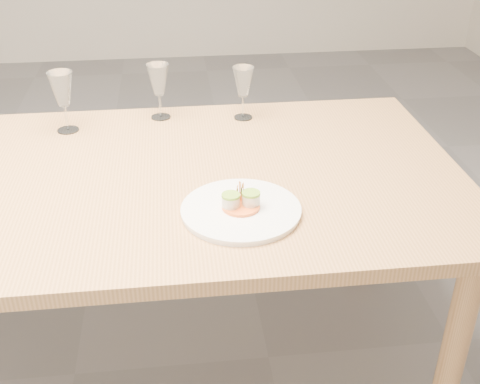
{
  "coord_description": "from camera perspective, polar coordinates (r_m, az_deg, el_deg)",
  "views": [
    {
      "loc": [
        0.39,
        -1.51,
        1.56
      ],
      "look_at": [
        0.54,
        -0.21,
        0.8
      ],
      "focal_mm": 45.0,
      "sensor_mm": 36.0,
      "label": 1
    }
  ],
  "objects": [
    {
      "name": "wine_glass_1",
      "position": [
        2.04,
        -7.75,
        10.41
      ],
      "size": [
        0.08,
        0.08,
        0.19
      ],
      "color": "white",
      "rests_on": "dining_table"
    },
    {
      "name": "ground",
      "position": [
        2.2,
        -15.42,
        -16.31
      ],
      "size": [
        7.0,
        7.0,
        0.0
      ],
      "primitive_type": "plane",
      "color": "slate",
      "rests_on": "ground"
    },
    {
      "name": "wine_glass_0",
      "position": [
        1.99,
        -16.53,
        9.23
      ],
      "size": [
        0.08,
        0.08,
        0.2
      ],
      "color": "white",
      "rests_on": "dining_table"
    },
    {
      "name": "dining_table",
      "position": [
        1.79,
        -18.33,
        -0.89
      ],
      "size": [
        2.4,
        1.0,
        0.75
      ],
      "color": "tan",
      "rests_on": "ground"
    },
    {
      "name": "dinner_plate",
      "position": [
        1.51,
        0.11,
        -1.63
      ],
      "size": [
        0.3,
        0.3,
        0.08
      ],
      "rotation": [
        0.0,
        0.0,
        0.29
      ],
      "color": "white",
      "rests_on": "dining_table"
    },
    {
      "name": "wine_glass_2",
      "position": [
        2.02,
        0.3,
        10.31
      ],
      "size": [
        0.07,
        0.07,
        0.18
      ],
      "color": "white",
      "rests_on": "dining_table"
    }
  ]
}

